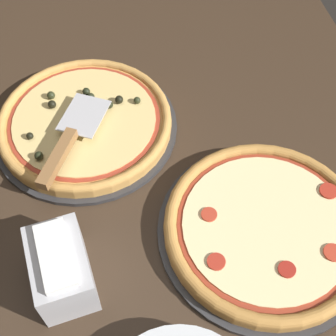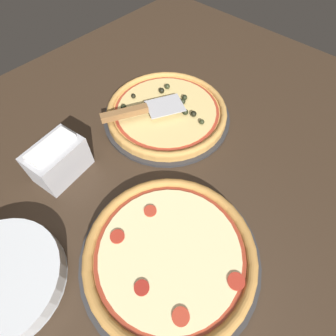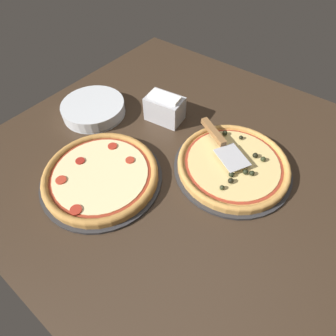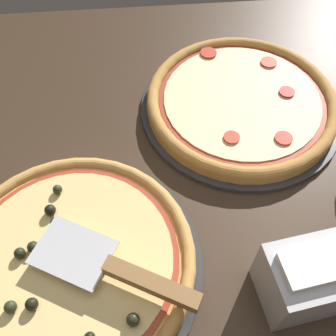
{
  "view_description": "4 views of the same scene",
  "coord_description": "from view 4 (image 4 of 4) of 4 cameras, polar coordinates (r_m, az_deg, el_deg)",
  "views": [
    {
      "loc": [
        59.71,
        0.76,
        75.95
      ],
      "look_at": [
        8.52,
        10.63,
        3.0
      ],
      "focal_mm": 50.0,
      "sensor_mm": 36.0,
      "label": 1
    },
    {
      "loc": [
        36.49,
        36.26,
        57.73
      ],
      "look_at": [
        8.52,
        10.63,
        3.0
      ],
      "focal_mm": 28.0,
      "sensor_mm": 36.0,
      "label": 2
    },
    {
      "loc": [
        -23.76,
        52.32,
        67.76
      ],
      "look_at": [
        8.52,
        10.63,
        3.0
      ],
      "focal_mm": 28.0,
      "sensor_mm": 36.0,
      "label": 3
    },
    {
      "loc": [
        5.12,
        -26.68,
        56.53
      ],
      "look_at": [
        8.52,
        10.63,
        3.0
      ],
      "focal_mm": 42.0,
      "sensor_mm": 36.0,
      "label": 4
    }
  ],
  "objects": [
    {
      "name": "ground_plane",
      "position": [
        0.64,
        -6.83,
        -10.8
      ],
      "size": [
        148.8,
        123.65,
        3.6
      ],
      "primitive_type": "cube",
      "color": "#38281C"
    },
    {
      "name": "pizza_pan_front",
      "position": [
        0.62,
        -13.59,
        -13.7
      ],
      "size": [
        38.57,
        38.57,
        1.0
      ],
      "primitive_type": "cylinder",
      "color": "#2D2D30",
      "rests_on": "ground_plane"
    },
    {
      "name": "pizza_front",
      "position": [
        0.6,
        -13.98,
        -13.0
      ],
      "size": [
        36.25,
        36.25,
        4.12
      ],
      "color": "#C68E47",
      "rests_on": "pizza_pan_front"
    },
    {
      "name": "pizza_pan_back",
      "position": [
        0.79,
        10.41,
        8.56
      ],
      "size": [
        38.68,
        38.68,
        1.0
      ],
      "primitive_type": "cylinder",
      "color": "#2D2D30",
      "rests_on": "ground_plane"
    },
    {
      "name": "pizza_back",
      "position": [
        0.77,
        10.63,
        9.55
      ],
      "size": [
        36.36,
        36.36,
        2.93
      ],
      "color": "#B77F3D",
      "rests_on": "pizza_pan_back"
    },
    {
      "name": "serving_spatula",
      "position": [
        0.54,
        -5.4,
        -15.22
      ],
      "size": [
        23.51,
        15.83,
        2.0
      ],
      "color": "#B7B7BC",
      "rests_on": "pizza_front"
    },
    {
      "name": "napkin_holder",
      "position": [
        0.58,
        20.52,
        -14.59
      ],
      "size": [
        14.79,
        10.72,
        10.81
      ],
      "color": "#B2B2B7",
      "rests_on": "ground_plane"
    }
  ]
}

